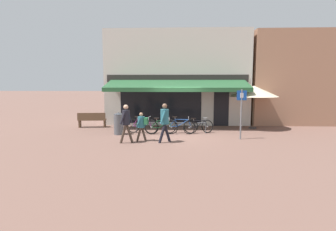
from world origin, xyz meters
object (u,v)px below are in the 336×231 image
at_px(pedestrian_child, 142,123).
at_px(bicycle_blue, 180,126).
at_px(litter_bin, 119,123).
at_px(pedestrian_second_adult, 126,120).
at_px(park_bench, 92,120).
at_px(bicycle_green, 161,127).
at_px(bicycle_black, 198,126).
at_px(parking_sign, 241,109).
at_px(cafe_parasol, 254,91).
at_px(pedestrian_adult, 165,119).
at_px(bicycle_purple, 142,126).

bearing_deg(pedestrian_child, bicycle_blue, -124.11).
bearing_deg(litter_bin, pedestrian_second_adult, -67.72).
xyz_separation_m(litter_bin, park_bench, (-2.06, 2.07, -0.10)).
relative_size(bicycle_green, bicycle_black, 1.04).
bearing_deg(bicycle_green, parking_sign, -20.15).
xyz_separation_m(bicycle_black, pedestrian_child, (-2.64, -1.92, 0.43)).
relative_size(litter_bin, parking_sign, 0.49).
bearing_deg(cafe_parasol, parking_sign, -114.49).
bearing_deg(bicycle_black, park_bench, 141.93).
bearing_deg(pedestrian_adult, bicycle_purple, -67.74).
bearing_deg(cafe_parasol, park_bench, -179.37).
height_order(bicycle_green, litter_bin, litter_bin).
bearing_deg(parking_sign, park_bench, 159.45).
bearing_deg(park_bench, pedestrian_second_adult, -60.43).
height_order(pedestrian_adult, pedestrian_second_adult, pedestrian_adult).
bearing_deg(pedestrian_child, bicycle_black, -136.20).
distance_m(bicycle_green, bicycle_blue, 1.00).
bearing_deg(litter_bin, pedestrian_adult, -35.12).
xyz_separation_m(bicycle_purple, pedestrian_second_adult, (-0.35, -2.20, 0.62)).
distance_m(bicycle_blue, pedestrian_adult, 2.32).
xyz_separation_m(bicycle_purple, parking_sign, (4.75, -1.25, 1.02)).
xyz_separation_m(bicycle_green, pedestrian_second_adult, (-1.38, -1.96, 0.64)).
height_order(pedestrian_child, parking_sign, parking_sign).
relative_size(pedestrian_second_adult, cafe_parasol, 0.62).
height_order(bicycle_blue, cafe_parasol, cafe_parasol).
xyz_separation_m(bicycle_green, cafe_parasol, (5.11, 2.06, 1.74)).
relative_size(pedestrian_adult, pedestrian_child, 1.33).
bearing_deg(pedestrian_adult, pedestrian_child, -22.91).
bearing_deg(pedestrian_second_adult, litter_bin, -64.22).
bearing_deg(bicycle_black, pedestrian_child, -167.23).
xyz_separation_m(pedestrian_adult, litter_bin, (-2.41, 1.69, -0.47)).
relative_size(bicycle_blue, pedestrian_second_adult, 1.09).
bearing_deg(bicycle_blue, bicycle_black, 1.91).
bearing_deg(bicycle_purple, bicycle_blue, 16.76).
height_order(bicycle_green, parking_sign, parking_sign).
bearing_deg(pedestrian_adult, cafe_parasol, -151.57).
bearing_deg(bicycle_blue, bicycle_purple, -176.92).
height_order(bicycle_blue, pedestrian_child, pedestrian_child).
bearing_deg(pedestrian_second_adult, cafe_parasol, -144.75).
bearing_deg(pedestrian_adult, bicycle_green, -91.68).
relative_size(bicycle_purple, pedestrian_adult, 1.00).
height_order(bicycle_blue, parking_sign, parking_sign).
height_order(pedestrian_child, park_bench, pedestrian_child).
bearing_deg(bicycle_black, pedestrian_second_adult, -167.91).
distance_m(litter_bin, cafe_parasol, 7.73).
relative_size(bicycle_green, pedestrian_adult, 0.99).
relative_size(bicycle_blue, pedestrian_child, 1.42).
height_order(cafe_parasol, park_bench, cafe_parasol).
bearing_deg(pedestrian_second_adult, bicycle_black, -141.16).
xyz_separation_m(bicycle_purple, bicycle_blue, (1.97, 0.09, -0.00)).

